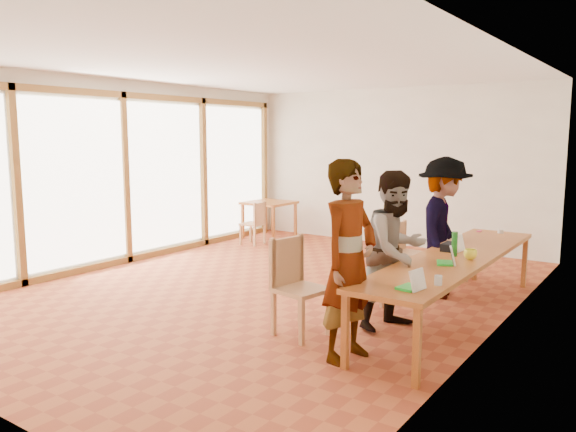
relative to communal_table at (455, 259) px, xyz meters
The scene contains 24 objects.
ground 2.60m from the communal_table, behind, with size 8.00×8.00×0.00m, color #AE512A.
wall_back 4.62m from the communal_table, 123.29° to the left, with size 6.00×0.10×3.00m, color white.
wall_right 0.96m from the communal_table, 21.12° to the right, with size 0.10×8.00×3.00m, color white.
window_wall 5.52m from the communal_table, behind, with size 0.10×8.00×3.00m, color white.
ceiling 3.41m from the communal_table, behind, with size 6.00×8.00×0.04m, color white.
communal_table is the anchor object (origin of this frame).
side_table 5.75m from the communal_table, 148.46° to the left, with size 0.90×0.90×0.75m.
chair_near 1.90m from the communal_table, 131.50° to the right, with size 0.56×0.56×0.55m.
chair_mid 1.20m from the communal_table, 169.62° to the right, with size 0.49×0.49×0.49m.
chair_far 1.83m from the communal_table, 131.71° to the left, with size 0.43×0.43×0.45m.
chair_empty 1.99m from the communal_table, 110.34° to the left, with size 0.48×0.48×0.46m.
chair_spare 5.15m from the communal_table, 154.27° to the left, with size 0.41×0.41×0.44m.
person_near 1.77m from the communal_table, 104.58° to the right, with size 0.69×0.45×1.89m, color gray.
person_mid 0.80m from the communal_table, 124.32° to the right, with size 0.84×0.66×1.73m, color gray.
person_far 0.98m from the communal_table, 118.09° to the left, with size 1.18×0.68×1.83m, color gray.
laptop_near 1.64m from the communal_table, 84.20° to the right, with size 0.22×0.25×0.19m.
laptop_mid 0.50m from the communal_table, 80.20° to the right, with size 0.26×0.27×0.19m.
laptop_far 0.28m from the communal_table, 108.76° to the left, with size 0.21×0.25×0.20m.
yellow_mug 0.25m from the communal_table, 29.89° to the right, with size 0.14×0.14×0.11m, color #FAF833.
green_bottle 0.19m from the communal_table, 92.78° to the right, with size 0.07×0.07×0.28m, color #1A6F20.
clear_glass 1.39m from the communal_table, 77.86° to the right, with size 0.07×0.07×0.09m, color silver.
condiment_cup 1.81m from the communal_table, 89.04° to the left, with size 0.08×0.08×0.06m, color white.
pink_phone 1.79m from the communal_table, 98.18° to the left, with size 0.05×0.10×0.01m, color #E03870.
black_pouch 0.28m from the communal_table, 121.92° to the left, with size 0.16×0.26×0.09m, color black.
Camera 1 is at (4.51, -6.01, 2.09)m, focal length 35.00 mm.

